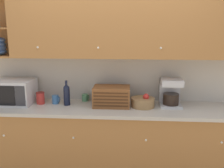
% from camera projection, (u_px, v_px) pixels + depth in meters
% --- Properties ---
extents(ground_plane, '(24.00, 24.00, 0.00)m').
position_uv_depth(ground_plane, '(113.00, 160.00, 3.59)').
color(ground_plane, tan).
extents(wall_back, '(5.72, 0.06, 2.60)m').
position_uv_depth(wall_back, '(113.00, 70.00, 3.34)').
color(wall_back, silver).
rests_on(wall_back, ground_plane).
extents(counter_unit, '(3.34, 0.66, 0.90)m').
position_uv_depth(counter_unit, '(111.00, 140.00, 3.19)').
color(counter_unit, '#A36B38').
rests_on(counter_unit, ground_plane).
extents(backsplash_panel, '(3.32, 0.01, 0.59)m').
position_uv_depth(backsplash_panel, '(113.00, 78.00, 3.33)').
color(backsplash_panel, '#B7B2A8').
rests_on(backsplash_panel, counter_unit).
extents(upper_cabinets, '(3.32, 0.37, 0.74)m').
position_uv_depth(upper_cabinets, '(125.00, 27.00, 3.01)').
color(upper_cabinets, '#A36B38').
rests_on(upper_cabinets, backsplash_panel).
extents(microwave, '(0.55, 0.40, 0.31)m').
position_uv_depth(microwave, '(12.00, 92.00, 3.20)').
color(microwave, silver).
rests_on(microwave, counter_unit).
extents(storage_canister, '(0.11, 0.11, 0.15)m').
position_uv_depth(storage_canister, '(40.00, 98.00, 3.20)').
color(storage_canister, '#B22D28').
rests_on(storage_canister, counter_unit).
extents(mug, '(0.10, 0.09, 0.11)m').
position_uv_depth(mug, '(56.00, 99.00, 3.21)').
color(mug, '#38669E').
rests_on(mug, counter_unit).
extents(wine_bottle, '(0.08, 0.08, 0.32)m').
position_uv_depth(wine_bottle, '(67.00, 94.00, 3.13)').
color(wine_bottle, black).
rests_on(wine_bottle, counter_unit).
extents(mug_blue_second, '(0.10, 0.08, 0.09)m').
position_uv_depth(mug_blue_second, '(85.00, 98.00, 3.33)').
color(mug_blue_second, '#4C845B').
rests_on(mug_blue_second, counter_unit).
extents(bread_box, '(0.45, 0.30, 0.25)m').
position_uv_depth(bread_box, '(112.00, 96.00, 3.10)').
color(bread_box, brown).
rests_on(bread_box, counter_unit).
extents(fruit_basket, '(0.29, 0.29, 0.17)m').
position_uv_depth(fruit_basket, '(143.00, 102.00, 3.07)').
color(fruit_basket, '#937047').
rests_on(fruit_basket, counter_unit).
extents(coffee_maker, '(0.26, 0.27, 0.35)m').
position_uv_depth(coffee_maker, '(171.00, 92.00, 3.10)').
color(coffee_maker, '#B7B7BC').
rests_on(coffee_maker, counter_unit).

